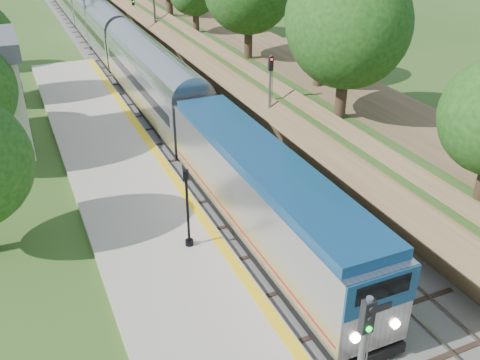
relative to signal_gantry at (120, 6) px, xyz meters
name	(u,v)px	position (x,y,z in m)	size (l,w,h in m)	color
trackbed	(111,38)	(-0.47, 5.01, -4.75)	(9.50, 170.00, 0.28)	#4C4944
platform	(147,223)	(-7.67, -38.99, -4.63)	(6.40, 68.00, 0.38)	#A49784
yellow_stripe	(196,209)	(-4.82, -38.99, -4.43)	(0.55, 68.00, 0.01)	gold
embankment	(174,17)	(7.88, 5.01, -2.87)	(10.64, 170.00, 11.70)	brown
signal_gantry	(120,6)	(0.00, 0.00, 0.00)	(8.40, 0.38, 6.20)	slate
trees_behind_platform	(10,137)	(-13.64, -34.32, -0.29)	(7.82, 53.32, 7.21)	#332316
train	(102,30)	(-2.47, -0.61, -2.44)	(3.17, 105.36, 4.66)	black
lamppost_far	(188,213)	(-6.31, -42.13, -2.54)	(0.42, 0.42, 4.25)	black
signal_farside	(270,88)	(3.73, -31.03, -0.92)	(0.34, 0.27, 6.19)	slate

